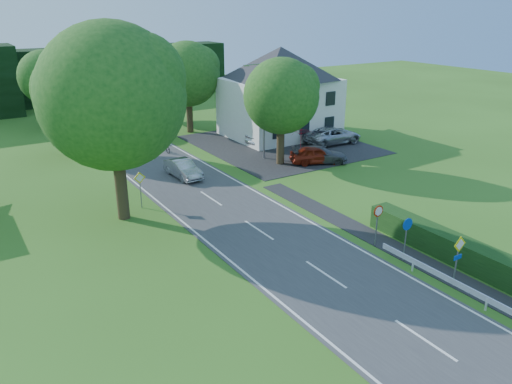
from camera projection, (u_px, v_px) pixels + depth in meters
road at (241, 219)px, 30.52m from camera, size 7.00×80.00×0.04m
parking_pad at (280, 144)px, 46.81m from camera, size 14.00×16.00×0.04m
line_edge_left at (193, 230)px, 28.88m from camera, size 0.12×80.00×0.01m
line_edge_right at (285, 207)px, 32.14m from camera, size 0.12×80.00×0.01m
line_centre at (241, 218)px, 30.51m from camera, size 0.12×80.00×0.01m
tree_main at (115, 125)px, 28.64m from camera, size 9.40×9.40×11.64m
tree_left_far at (70, 105)px, 42.33m from camera, size 7.00×7.00×8.58m
tree_right_far at (188, 88)px, 49.83m from camera, size 7.40×7.40×9.09m
tree_left_back at (48, 89)px, 52.16m from camera, size 6.60×6.60×8.07m
tree_right_back at (150, 86)px, 55.93m from camera, size 6.20×6.20×7.56m
tree_right_mid at (281, 112)px, 39.60m from camera, size 7.00×7.00×8.58m
treeline_right at (122, 72)px, 69.68m from camera, size 30.00×5.00×7.00m
house_white at (280, 91)px, 48.65m from camera, size 10.60×8.40×8.60m
streetlight at (263, 107)px, 40.91m from camera, size 2.03×0.18×8.00m
sign_priority_right at (458, 252)px, 22.55m from camera, size 0.78×0.09×2.59m
sign_roundabout at (407, 231)px, 24.96m from camera, size 0.64×0.08×2.37m
sign_speed_limit at (378, 216)px, 26.50m from camera, size 0.64×0.11×2.37m
sign_priority_left at (140, 183)px, 31.61m from camera, size 0.78×0.09×2.44m
moving_car at (183, 169)px, 37.62m from camera, size 1.62×4.12×1.34m
motorcycle at (165, 147)px, 44.14m from camera, size 0.89×1.88×0.95m
parked_car_red at (316, 155)px, 40.92m from camera, size 4.57×3.11×1.44m
parked_car_silver_a at (268, 136)px, 46.64m from camera, size 4.56×1.98×1.46m
parked_car_grey at (319, 155)px, 41.13m from camera, size 4.88×4.01×1.33m
parked_car_silver_b at (333, 135)px, 46.77m from camera, size 5.77×2.92×1.56m
parasol at (301, 140)px, 43.97m from camera, size 2.51×2.55×2.11m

